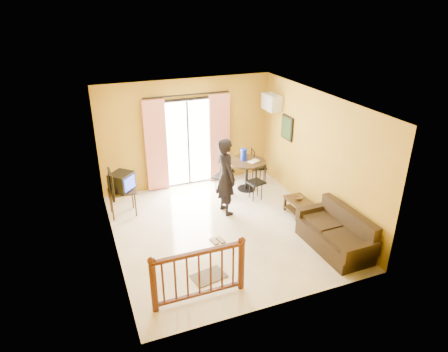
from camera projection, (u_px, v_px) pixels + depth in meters
name	position (u px, v px, depth m)	size (l,w,h in m)	color
ground	(223.00, 229.00, 8.69)	(5.00, 5.00, 0.00)	beige
room_shell	(223.00, 156.00, 7.98)	(5.00, 5.00, 5.00)	white
balcony_door	(188.00, 142.00, 10.25)	(2.25, 0.14, 2.46)	black
tv_table	(122.00, 193.00, 9.05)	(0.61, 0.51, 0.61)	black
television	(122.00, 182.00, 8.94)	(0.63, 0.63, 0.42)	black
picture_left	(111.00, 184.00, 7.14)	(0.05, 0.42, 0.52)	black
dining_table	(247.00, 167.00, 10.19)	(0.96, 0.96, 0.80)	black
water_jug	(244.00, 154.00, 10.13)	(0.16, 0.16, 0.30)	#1326BA
serving_tray	(254.00, 161.00, 10.08)	(0.28, 0.18, 0.02)	white
dining_chairs	(245.00, 191.00, 10.36)	(1.66, 1.31, 0.95)	black
air_conditioner	(271.00, 102.00, 10.14)	(0.31, 0.60, 0.40)	white
botanical_print	(287.00, 128.00, 9.84)	(0.05, 0.50, 0.60)	black
coffee_table	(300.00, 207.00, 9.08)	(0.47, 0.84, 0.37)	black
bowl	(298.00, 198.00, 9.12)	(0.20, 0.20, 0.06)	brown
sofa	(337.00, 235.00, 7.92)	(0.82, 1.72, 0.82)	black
standing_person	(226.00, 177.00, 9.00)	(0.66, 0.43, 1.81)	black
stair_balustrade	(199.00, 271.00, 6.46)	(1.63, 0.13, 1.04)	#471E0F
doormat	(209.00, 276.00, 7.21)	(0.60, 0.40, 0.02)	#5B5249
sandals	(217.00, 241.00, 8.24)	(0.29, 0.26, 0.03)	brown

